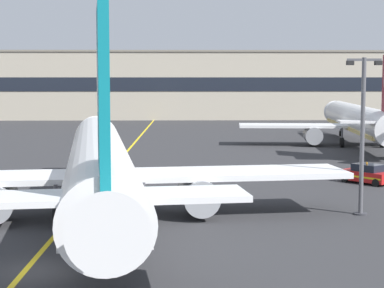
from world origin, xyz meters
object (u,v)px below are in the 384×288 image
(airliner_background, at_px, (360,121))
(apron_lamp_post, at_px, (362,132))
(airliner_foreground, at_px, (99,166))
(service_car_third, at_px, (367,174))

(airliner_background, bearing_deg, apron_lamp_post, -105.11)
(airliner_foreground, distance_m, service_car_third, 25.11)
(airliner_foreground, height_order, apron_lamp_post, airliner_foreground)
(airliner_foreground, distance_m, airliner_background, 52.36)
(airliner_background, bearing_deg, service_car_third, -104.09)
(apron_lamp_post, bearing_deg, airliner_foreground, -175.99)
(airliner_foreground, bearing_deg, apron_lamp_post, 4.01)
(airliner_background, distance_m, apron_lamp_post, 44.43)
(service_car_third, bearing_deg, airliner_background, 75.91)
(apron_lamp_post, distance_m, service_car_third, 14.07)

